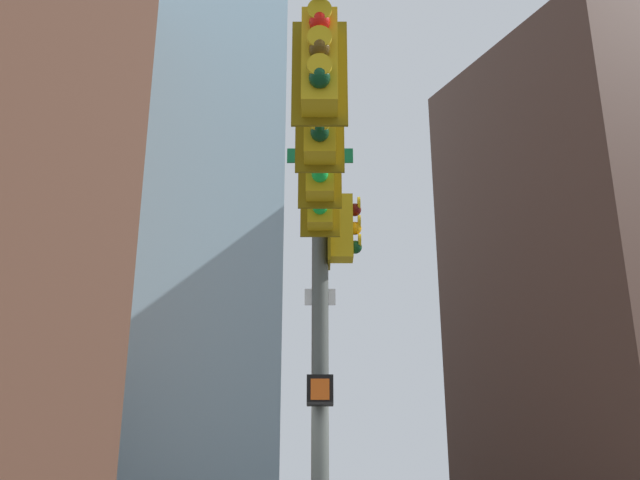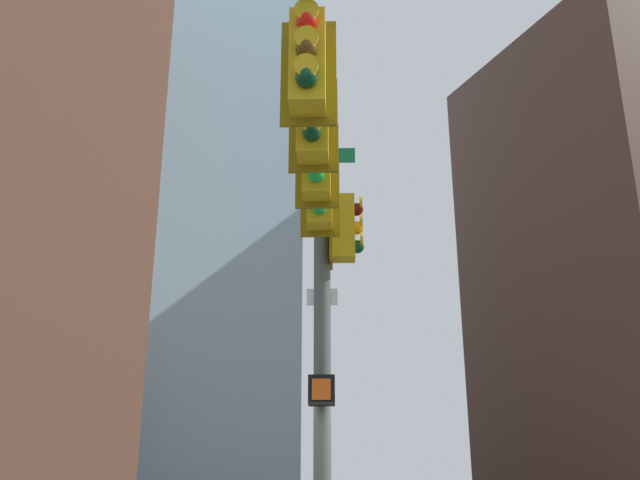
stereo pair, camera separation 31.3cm
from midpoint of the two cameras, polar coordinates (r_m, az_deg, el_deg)
The scene contains 3 objects.
signal_pole_assembly at distance 9.20m, azimuth 1.11°, elevation 1.31°, with size 4.75×2.80×6.57m.
building_brick_midblock at distance 64.98m, azimuth 23.17°, elevation -1.68°, with size 20.72×18.49×38.32m, color #4C3328.
building_glass_tower at distance 76.31m, azimuth -15.59°, elevation 14.43°, with size 24.41×29.77×85.36m, color #8CB2C6.
Camera 2 is at (9.19, -4.05, 1.44)m, focal length 39.95 mm.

